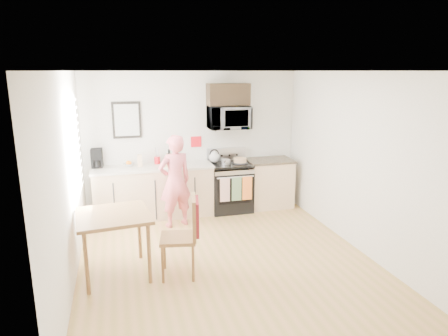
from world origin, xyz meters
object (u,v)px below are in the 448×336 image
object	(u,v)px
dining_table	(114,221)
chair	(189,225)
range	(230,188)
cake	(240,161)
person	(175,181)
microwave	(229,118)

from	to	relation	value
dining_table	chair	bearing A→B (deg)	-14.88
range	cake	size ratio (longest dim) A/B	3.95
range	person	distance (m)	1.28
person	dining_table	bearing A→B (deg)	39.66
microwave	person	size ratio (longest dim) A/B	0.48
microwave	dining_table	distance (m)	3.18
microwave	dining_table	xyz separation A→B (m)	(-2.12, -2.13, -1.02)
range	chair	distance (m)	2.58
range	chair	size ratio (longest dim) A/B	1.09
range	microwave	xyz separation A→B (m)	(-0.00, 0.10, 1.32)
range	dining_table	xyz separation A→B (m)	(-2.12, -2.03, 0.31)
range	microwave	bearing A→B (deg)	90.06
person	cake	bearing A→B (deg)	-176.97
microwave	cake	bearing A→B (deg)	-44.73
person	cake	world-z (taller)	person
dining_table	cake	bearing A→B (deg)	40.49
microwave	chair	size ratio (longest dim) A/B	0.72
range	chair	world-z (taller)	range
microwave	chair	xyz separation A→B (m)	(-1.19, -2.38, -1.08)
person	chair	world-z (taller)	person
dining_table	cake	world-z (taller)	cake
microwave	person	world-z (taller)	microwave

